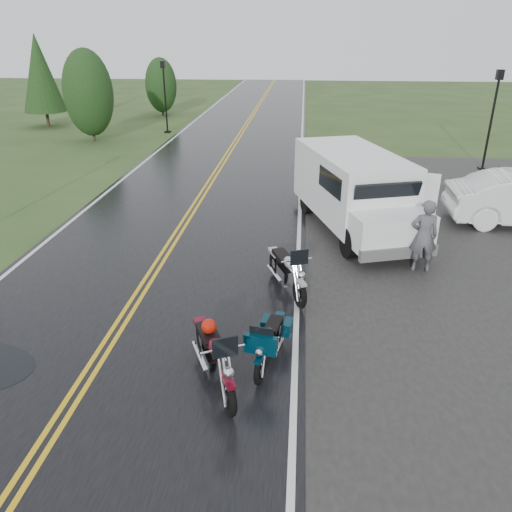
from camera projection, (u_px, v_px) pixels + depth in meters
The scene contains 12 objects.
ground at pixel (116, 333), 10.56m from camera, with size 120.00×120.00×0.00m, color #2D471E.
road at pixel (204, 193), 19.63m from camera, with size 8.00×100.00×0.04m, color black.
motorcycle_red at pixel (228, 382), 8.01m from camera, with size 0.85×2.34×1.38m, color #580A18, non-canonical shape.
motorcycle_teal at pixel (260, 360), 8.78m from camera, with size 0.68×1.87×1.11m, color #042736, non-canonical shape.
motorcycle_silver at pixel (300, 283), 11.17m from camera, with size 0.84×2.30×1.36m, color #A5A9AC, non-canonical shape.
van_white at pixel (352, 216), 13.53m from camera, with size 2.37×6.32×2.48m, color white, non-canonical shape.
person_at_van at pixel (424, 237), 12.88m from camera, with size 0.71×0.47×1.95m, color #4F4F54.
lamp_post_far_left at pixel (165, 97), 30.49m from camera, with size 0.37×0.37×4.26m, color black, non-canonical shape.
lamp_post_far_right at pixel (491, 121), 22.08m from camera, with size 0.38×0.38×4.40m, color black, non-canonical shape.
tree_left_mid at pixel (89, 102), 28.12m from camera, with size 2.76×2.76×4.31m, color #1E3D19, non-canonical shape.
tree_left_far at pixel (161, 91), 36.99m from camera, with size 2.29×2.29×3.53m, color #1E3D19, non-canonical shape.
pine_left_far at pixel (42, 82), 32.16m from camera, with size 2.70×2.70×5.63m, color #1E3D19, non-canonical shape.
Camera 1 is at (3.77, -8.65, 5.83)m, focal length 35.00 mm.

